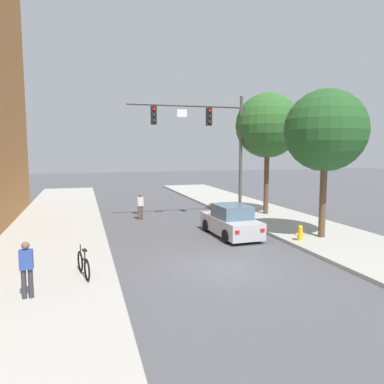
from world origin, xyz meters
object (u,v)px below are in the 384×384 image
(car_lead_silver, at_px, (231,222))
(pedestrian_crossing_road, at_px, (140,205))
(traffic_signal_mast, at_px, (210,133))
(street_tree_nearest, at_px, (326,131))
(street_tree_second, at_px, (268,126))
(bicycle_leaning, at_px, (83,264))
(fire_hydrant, at_px, (300,233))
(pedestrian_sidewalk_left_walker, at_px, (27,267))

(car_lead_silver, distance_m, pedestrian_crossing_road, 6.81)
(traffic_signal_mast, bearing_deg, street_tree_nearest, -62.22)
(traffic_signal_mast, height_order, street_tree_second, street_tree_second)
(pedestrian_crossing_road, distance_m, street_tree_nearest, 11.67)
(bicycle_leaning, relative_size, fire_hydrant, 2.42)
(traffic_signal_mast, xyz_separation_m, pedestrian_crossing_road, (-4.16, 1.16, -4.46))
(traffic_signal_mast, bearing_deg, pedestrian_sidewalk_left_walker, -130.76)
(car_lead_silver, height_order, pedestrian_crossing_road, pedestrian_crossing_road)
(bicycle_leaning, relative_size, street_tree_second, 0.22)
(car_lead_silver, bearing_deg, fire_hydrant, -43.21)
(traffic_signal_mast, relative_size, fire_hydrant, 10.42)
(fire_hydrant, relative_size, street_tree_nearest, 0.10)
(car_lead_silver, relative_size, street_tree_second, 0.55)
(traffic_signal_mast, distance_m, street_tree_second, 3.99)
(pedestrian_sidewalk_left_walker, height_order, bicycle_leaning, pedestrian_sidewalk_left_walker)
(pedestrian_crossing_road, relative_size, street_tree_second, 0.21)
(traffic_signal_mast, relative_size, bicycle_leaning, 4.30)
(bicycle_leaning, bearing_deg, street_tree_second, 38.62)
(car_lead_silver, relative_size, street_tree_nearest, 0.61)
(car_lead_silver, distance_m, street_tree_nearest, 6.29)
(fire_hydrant, bearing_deg, bicycle_leaning, -166.99)
(pedestrian_sidewalk_left_walker, height_order, fire_hydrant, pedestrian_sidewalk_left_walker)
(traffic_signal_mast, bearing_deg, pedestrian_crossing_road, 164.42)
(bicycle_leaning, xyz_separation_m, street_tree_second, (11.58, 9.25, 5.33))
(street_tree_nearest, height_order, street_tree_second, street_tree_second)
(car_lead_silver, relative_size, fire_hydrant, 5.97)
(traffic_signal_mast, distance_m, fire_hydrant, 8.68)
(bicycle_leaning, relative_size, street_tree_nearest, 0.25)
(car_lead_silver, distance_m, pedestrian_sidewalk_left_walker, 10.63)
(traffic_signal_mast, relative_size, street_tree_nearest, 1.07)
(pedestrian_sidewalk_left_walker, xyz_separation_m, fire_hydrant, (11.21, 3.73, -0.56))
(traffic_signal_mast, xyz_separation_m, street_tree_second, (3.96, 0.12, 0.50))
(pedestrian_sidewalk_left_walker, height_order, street_tree_nearest, street_tree_nearest)
(car_lead_silver, xyz_separation_m, pedestrian_crossing_road, (-3.72, 5.71, 0.19))
(fire_hydrant, height_order, street_tree_nearest, street_tree_nearest)
(pedestrian_crossing_road, relative_size, bicycle_leaning, 0.94)
(car_lead_silver, height_order, bicycle_leaning, car_lead_silver)
(car_lead_silver, bearing_deg, traffic_signal_mast, 84.42)
(pedestrian_crossing_road, height_order, street_tree_second, street_tree_second)
(pedestrian_crossing_road, bearing_deg, street_tree_second, -7.29)
(pedestrian_sidewalk_left_walker, xyz_separation_m, street_tree_nearest, (12.61, 4.06, 4.16))
(pedestrian_crossing_road, xyz_separation_m, bicycle_leaning, (-3.46, -10.29, -0.37))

